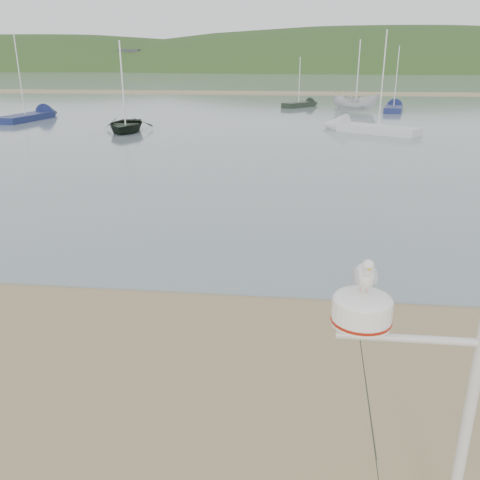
# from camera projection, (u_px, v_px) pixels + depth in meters

# --- Properties ---
(ground) EXTENTS (560.00, 560.00, 0.00)m
(ground) POSITION_uv_depth(u_px,v_px,m) (49.00, 410.00, 7.28)
(ground) COLOR #907B53
(ground) RESTS_ON ground
(water) EXTENTS (560.00, 256.00, 0.04)m
(water) POSITION_uv_depth(u_px,v_px,m) (287.00, 78.00, 130.72)
(water) COLOR slate
(water) RESTS_ON ground
(sandbar) EXTENTS (560.00, 7.00, 0.07)m
(sandbar) POSITION_uv_depth(u_px,v_px,m) (276.00, 93.00, 72.72)
(sandbar) COLOR #907B53
(sandbar) RESTS_ON water
(hill_ridge) EXTENTS (620.00, 180.00, 80.00)m
(hill_ridge) POSITION_uv_depth(u_px,v_px,m) (332.00, 115.00, 231.74)
(hill_ridge) COLOR #223C18
(hill_ridge) RESTS_ON ground
(far_cottages) EXTENTS (294.40, 6.30, 8.00)m
(far_cottages) POSITION_uv_depth(u_px,v_px,m) (300.00, 60.00, 188.92)
(far_cottages) COLOR silver
(far_cottages) RESTS_ON ground
(mast_rig) EXTENTS (2.26, 2.41, 5.11)m
(mast_rig) POSITION_uv_depth(u_px,v_px,m) (457.00, 455.00, 4.78)
(mast_rig) COLOR silver
(mast_rig) RESTS_ON ground
(boat_dark) EXTENTS (3.39, 1.39, 4.61)m
(boat_dark) POSITION_uv_depth(u_px,v_px,m) (123.00, 97.00, 33.74)
(boat_dark) COLOR black
(boat_dark) RESTS_ON water
(boat_white) EXTENTS (1.89, 1.86, 4.25)m
(boat_white) POSITION_uv_depth(u_px,v_px,m) (357.00, 88.00, 46.55)
(boat_white) COLOR silver
(boat_white) RESTS_ON water
(sailboat_blue_far) EXTENTS (2.84, 6.49, 6.29)m
(sailboat_blue_far) POSITION_uv_depth(u_px,v_px,m) (394.00, 107.00, 48.96)
(sailboat_blue_far) COLOR #161F4D
(sailboat_blue_far) RESTS_ON ground
(sailboat_white_near) EXTENTS (6.82, 5.40, 7.03)m
(sailboat_white_near) POSITION_uv_depth(u_px,v_px,m) (353.00, 127.00, 34.84)
(sailboat_white_near) COLOR silver
(sailboat_white_near) RESTS_ON ground
(sailboat_blue_near) EXTENTS (2.69, 7.46, 7.24)m
(sailboat_blue_near) POSITION_uv_depth(u_px,v_px,m) (40.00, 115.00, 42.30)
(sailboat_blue_near) COLOR #161F4D
(sailboat_blue_near) RESTS_ON ground
(sailboat_dark_mid) EXTENTS (4.27, 4.79, 5.21)m
(sailboat_dark_mid) POSITION_uv_depth(u_px,v_px,m) (306.00, 104.00, 52.47)
(sailboat_dark_mid) COLOR black
(sailboat_dark_mid) RESTS_ON ground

